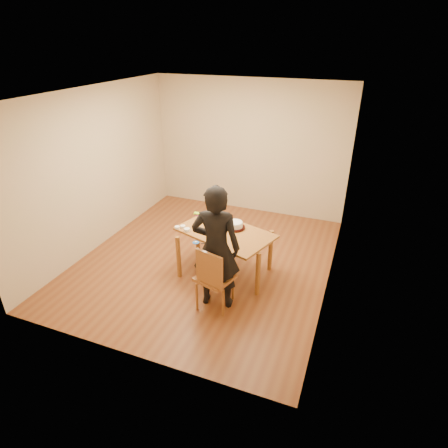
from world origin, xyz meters
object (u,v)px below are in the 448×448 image
(dining_chair, at_px, (215,278))
(person, at_px, (216,248))
(cake_plate, at_px, (235,227))
(cake, at_px, (235,225))
(dining_table, at_px, (225,233))

(dining_chair, xyz_separation_m, person, (0.00, 0.05, 0.44))
(cake_plate, height_order, person, person)
(cake_plate, bearing_deg, cake, 0.00)
(cake_plate, distance_m, person, 0.90)
(dining_table, relative_size, cake, 6.14)
(cake_plate, relative_size, cake, 1.34)
(dining_table, height_order, cake, cake)
(dining_table, bearing_deg, dining_chair, -60.74)
(dining_chair, xyz_separation_m, cake_plate, (-0.05, 0.94, 0.31))
(cake, bearing_deg, person, -86.93)
(dining_table, relative_size, cake_plate, 4.59)
(dining_chair, bearing_deg, dining_table, 116.67)
(cake_plate, height_order, cake, cake)
(dining_chair, distance_m, person, 0.44)
(dining_chair, relative_size, person, 0.25)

